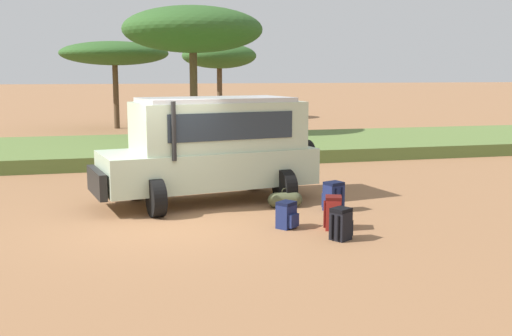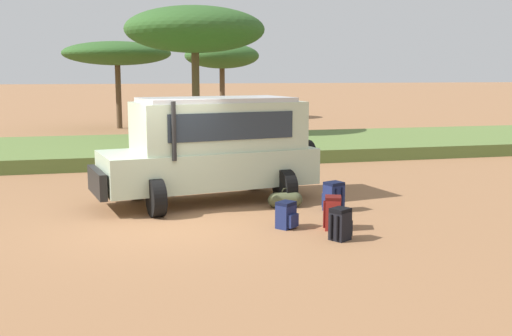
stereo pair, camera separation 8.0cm
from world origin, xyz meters
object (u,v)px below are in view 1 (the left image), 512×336
safari_vehicle (212,147)px  backpack_cluster_center (333,197)px  backpack_beside_front_wheel (334,213)px  acacia_tree_centre_back (219,56)px  acacia_tree_far_left (114,54)px  acacia_tree_left_mid (193,30)px  duffel_bag_low_black_case (285,200)px  backpack_outermost (341,224)px  backpack_near_rear_wheel (287,215)px

safari_vehicle → backpack_cluster_center: size_ratio=8.49×
backpack_beside_front_wheel → acacia_tree_centre_back: 29.20m
acacia_tree_far_left → acacia_tree_left_mid: 7.87m
backpack_beside_front_wheel → backpack_cluster_center: 1.60m
safari_vehicle → duffel_bag_low_black_case: 2.12m
duffel_bag_low_black_case → acacia_tree_far_left: (-3.22, 20.87, 3.85)m
backpack_beside_front_wheel → backpack_outermost: 0.75m
safari_vehicle → backpack_outermost: safari_vehicle is taller
backpack_near_rear_wheel → acacia_tree_left_mid: acacia_tree_left_mid is taller
acacia_tree_far_left → acacia_tree_left_mid: acacia_tree_left_mid is taller
acacia_tree_left_mid → acacia_tree_centre_back: acacia_tree_left_mid is taller
backpack_outermost → acacia_tree_left_mid: size_ratio=0.10×
backpack_near_rear_wheel → backpack_outermost: size_ratio=0.89×
safari_vehicle → backpack_near_rear_wheel: bearing=-71.3°
backpack_cluster_center → backpack_near_rear_wheel: (-1.43, -1.19, -0.06)m
backpack_near_rear_wheel → acacia_tree_left_mid: 16.16m
safari_vehicle → backpack_cluster_center: (2.39, -1.63, -0.98)m
acacia_tree_left_mid → acacia_tree_centre_back: bearing=74.4°
backpack_cluster_center → acacia_tree_left_mid: (-0.95, 14.29, 4.52)m
acacia_tree_left_mid → backpack_cluster_center: bearing=-86.2°
backpack_cluster_center → acacia_tree_far_left: 22.15m
backpack_beside_front_wheel → backpack_cluster_center: backpack_beside_front_wheel is taller
backpack_beside_front_wheel → acacia_tree_centre_back: acacia_tree_centre_back is taller
safari_vehicle → backpack_near_rear_wheel: 3.15m
backpack_beside_front_wheel → backpack_outermost: size_ratio=1.10×
acacia_tree_far_left → acacia_tree_left_mid: size_ratio=0.93×
safari_vehicle → acacia_tree_far_left: acacia_tree_far_left is taller
backpack_outermost → acacia_tree_left_mid: acacia_tree_left_mid is taller
backpack_beside_front_wheel → backpack_near_rear_wheel: bearing=160.8°
backpack_cluster_center → backpack_near_rear_wheel: backpack_cluster_center is taller
backpack_outermost → backpack_cluster_center: bearing=72.0°
backpack_outermost → acacia_tree_left_mid: bearing=90.8°
backpack_outermost → acacia_tree_left_mid: 17.13m
safari_vehicle → acacia_tree_left_mid: 13.23m
acacia_tree_left_mid → acacia_tree_centre_back: 13.51m
safari_vehicle → backpack_outermost: 4.32m
backpack_outermost → acacia_tree_far_left: (-3.43, 23.66, 3.73)m
backpack_outermost → acacia_tree_far_left: size_ratio=0.10×
backpack_outermost → acacia_tree_centre_back: size_ratio=0.12×
backpack_beside_front_wheel → acacia_tree_far_left: (-3.58, 22.93, 3.70)m
backpack_near_rear_wheel → backpack_beside_front_wheel: bearing=-19.2°
backpack_cluster_center → acacia_tree_left_mid: bearing=93.8°
backpack_near_rear_wheel → acacia_tree_far_left: acacia_tree_far_left is taller
backpack_cluster_center → acacia_tree_left_mid: 15.02m
acacia_tree_centre_back → safari_vehicle: bearing=-101.2°
backpack_beside_front_wheel → backpack_outermost: (-0.15, -0.73, -0.03)m
duffel_bag_low_black_case → acacia_tree_far_left: bearing=98.8°
backpack_cluster_center → acacia_tree_left_mid: size_ratio=0.10×
duffel_bag_low_black_case → acacia_tree_centre_back: bearing=82.3°
safari_vehicle → acacia_tree_centre_back: (5.07, 25.65, 2.79)m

